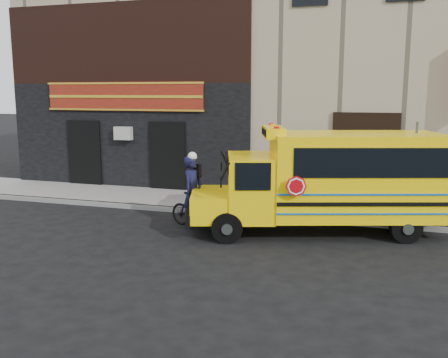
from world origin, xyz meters
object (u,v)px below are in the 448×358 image
school_bus (331,179)px  cyclist (193,193)px  sign_pole (414,172)px  bicycle (195,210)px

school_bus → cyclist: (-3.78, -0.61, -0.50)m
school_bus → sign_pole: size_ratio=2.37×
sign_pole → cyclist: 6.13m
cyclist → sign_pole: bearing=-66.2°
bicycle → cyclist: 0.51m
sign_pole → bicycle: 6.16m
school_bus → sign_pole: (2.16, 0.76, 0.17)m
cyclist → school_bus: bearing=-70.0°
sign_pole → cyclist: bearing=-167.1°
school_bus → bicycle: size_ratio=4.29×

